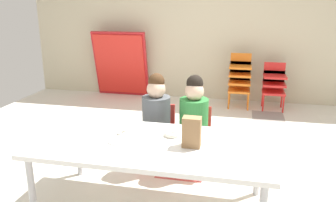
{
  "coord_description": "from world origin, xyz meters",
  "views": [
    {
      "loc": [
        0.5,
        -2.89,
        1.54
      ],
      "look_at": [
        -0.04,
        -0.4,
        0.79
      ],
      "focal_mm": 36.39,
      "sensor_mm": 36.0,
      "label": 1
    }
  ],
  "objects_px": {
    "kid_chair_red_stack": "(274,83)",
    "donut_powdered_on_plate": "(171,134)",
    "craft_table": "(152,148)",
    "donut_powdered_loose": "(123,133)",
    "paper_plate_center_table": "(120,141)",
    "paper_bag_brown": "(192,132)",
    "paper_plate_near_edge": "(171,136)",
    "seated_child_near_camera": "(157,113)",
    "kid_chair_orange_stack": "(240,77)",
    "seated_child_middle_seat": "(194,115)",
    "folded_activity_table": "(121,64)"
  },
  "relations": [
    {
      "from": "craft_table",
      "to": "folded_activity_table",
      "type": "height_order",
      "value": "folded_activity_table"
    },
    {
      "from": "seated_child_near_camera",
      "to": "kid_chair_orange_stack",
      "type": "distance_m",
      "value": 2.3
    },
    {
      "from": "craft_table",
      "to": "donut_powdered_on_plate",
      "type": "bearing_deg",
      "value": 47.96
    },
    {
      "from": "kid_chair_red_stack",
      "to": "paper_plate_near_edge",
      "type": "xyz_separation_m",
      "value": [
        -0.97,
        -2.7,
        0.15
      ]
    },
    {
      "from": "craft_table",
      "to": "donut_powdered_on_plate",
      "type": "height_order",
      "value": "donut_powdered_on_plate"
    },
    {
      "from": "seated_child_near_camera",
      "to": "folded_activity_table",
      "type": "bearing_deg",
      "value": 117.09
    },
    {
      "from": "paper_bag_brown",
      "to": "donut_powdered_loose",
      "type": "height_order",
      "value": "paper_bag_brown"
    },
    {
      "from": "paper_bag_brown",
      "to": "paper_plate_near_edge",
      "type": "distance_m",
      "value": 0.25
    },
    {
      "from": "craft_table",
      "to": "donut_powdered_loose",
      "type": "height_order",
      "value": "donut_powdered_loose"
    },
    {
      "from": "craft_table",
      "to": "paper_plate_near_edge",
      "type": "height_order",
      "value": "paper_plate_near_edge"
    },
    {
      "from": "paper_bag_brown",
      "to": "craft_table",
      "type": "bearing_deg",
      "value": 178.24
    },
    {
      "from": "folded_activity_table",
      "to": "donut_powdered_loose",
      "type": "bearing_deg",
      "value": -69.61
    },
    {
      "from": "seated_child_near_camera",
      "to": "donut_powdered_on_plate",
      "type": "distance_m",
      "value": 0.57
    },
    {
      "from": "paper_plate_center_table",
      "to": "paper_plate_near_edge",
      "type": "bearing_deg",
      "value": 24.34
    },
    {
      "from": "seated_child_middle_seat",
      "to": "paper_bag_brown",
      "type": "xyz_separation_m",
      "value": [
        0.08,
        -0.66,
        0.1
      ]
    },
    {
      "from": "paper_bag_brown",
      "to": "paper_plate_near_edge",
      "type": "bearing_deg",
      "value": 141.38
    },
    {
      "from": "folded_activity_table",
      "to": "paper_bag_brown",
      "type": "bearing_deg",
      "value": -61.6
    },
    {
      "from": "folded_activity_table",
      "to": "donut_powdered_loose",
      "type": "xyz_separation_m",
      "value": [
        1.09,
        -2.93,
        0.02
      ]
    },
    {
      "from": "seated_child_near_camera",
      "to": "kid_chair_orange_stack",
      "type": "bearing_deg",
      "value": 71.7
    },
    {
      "from": "seated_child_middle_seat",
      "to": "folded_activity_table",
      "type": "bearing_deg",
      "value": 123.31
    },
    {
      "from": "seated_child_near_camera",
      "to": "paper_plate_center_table",
      "type": "relative_size",
      "value": 5.1
    },
    {
      "from": "craft_table",
      "to": "donut_powdered_loose",
      "type": "bearing_deg",
      "value": 158.42
    },
    {
      "from": "kid_chair_orange_stack",
      "to": "paper_plate_near_edge",
      "type": "bearing_deg",
      "value": -99.94
    },
    {
      "from": "paper_plate_center_table",
      "to": "donut_powdered_on_plate",
      "type": "relative_size",
      "value": 1.49
    },
    {
      "from": "donut_powdered_loose",
      "to": "craft_table",
      "type": "bearing_deg",
      "value": -21.58
    },
    {
      "from": "kid_chair_red_stack",
      "to": "paper_plate_center_table",
      "type": "distance_m",
      "value": 3.16
    },
    {
      "from": "kid_chair_orange_stack",
      "to": "kid_chair_red_stack",
      "type": "bearing_deg",
      "value": -0.06
    },
    {
      "from": "craft_table",
      "to": "kid_chair_red_stack",
      "type": "xyz_separation_m",
      "value": [
        1.09,
        2.83,
        -0.11
      ]
    },
    {
      "from": "donut_powdered_loose",
      "to": "donut_powdered_on_plate",
      "type": "bearing_deg",
      "value": 4.24
    },
    {
      "from": "craft_table",
      "to": "seated_child_middle_seat",
      "type": "height_order",
      "value": "seated_child_middle_seat"
    },
    {
      "from": "kid_chair_orange_stack",
      "to": "kid_chair_red_stack",
      "type": "height_order",
      "value": "kid_chair_orange_stack"
    },
    {
      "from": "seated_child_near_camera",
      "to": "folded_activity_table",
      "type": "distance_m",
      "value": 2.68
    },
    {
      "from": "seated_child_middle_seat",
      "to": "kid_chair_red_stack",
      "type": "distance_m",
      "value": 2.36
    },
    {
      "from": "folded_activity_table",
      "to": "paper_plate_center_table",
      "type": "distance_m",
      "value": 3.26
    },
    {
      "from": "donut_powdered_loose",
      "to": "paper_bag_brown",
      "type": "bearing_deg",
      "value": -11.43
    },
    {
      "from": "craft_table",
      "to": "seated_child_middle_seat",
      "type": "xyz_separation_m",
      "value": [
        0.22,
        0.65,
        0.05
      ]
    },
    {
      "from": "craft_table",
      "to": "paper_bag_brown",
      "type": "distance_m",
      "value": 0.33
    },
    {
      "from": "folded_activity_table",
      "to": "paper_plate_near_edge",
      "type": "bearing_deg",
      "value": -63.15
    },
    {
      "from": "kid_chair_orange_stack",
      "to": "donut_powdered_on_plate",
      "type": "bearing_deg",
      "value": -99.94
    },
    {
      "from": "paper_bag_brown",
      "to": "donut_powdered_loose",
      "type": "distance_m",
      "value": 0.58
    },
    {
      "from": "kid_chair_red_stack",
      "to": "donut_powdered_on_plate",
      "type": "bearing_deg",
      "value": -109.7
    },
    {
      "from": "paper_plate_center_table",
      "to": "donut_powdered_loose",
      "type": "xyz_separation_m",
      "value": [
        -0.02,
        0.13,
        0.01
      ]
    },
    {
      "from": "seated_child_near_camera",
      "to": "donut_powdered_on_plate",
      "type": "height_order",
      "value": "seated_child_near_camera"
    },
    {
      "from": "kid_chair_red_stack",
      "to": "seated_child_near_camera",
      "type": "bearing_deg",
      "value": -119.11
    },
    {
      "from": "donut_powdered_loose",
      "to": "paper_plate_near_edge",
      "type": "bearing_deg",
      "value": 4.24
    },
    {
      "from": "craft_table",
      "to": "paper_plate_near_edge",
      "type": "relative_size",
      "value": 9.67
    },
    {
      "from": "folded_activity_table",
      "to": "paper_bag_brown",
      "type": "height_order",
      "value": "folded_activity_table"
    },
    {
      "from": "paper_plate_near_edge",
      "to": "donut_powdered_loose",
      "type": "height_order",
      "value": "donut_powdered_loose"
    },
    {
      "from": "craft_table",
      "to": "donut_powdered_loose",
      "type": "distance_m",
      "value": 0.29
    },
    {
      "from": "seated_child_middle_seat",
      "to": "donut_powdered_on_plate",
      "type": "height_order",
      "value": "seated_child_middle_seat"
    }
  ]
}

